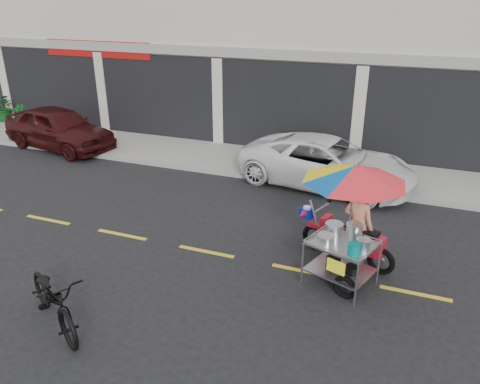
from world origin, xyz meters
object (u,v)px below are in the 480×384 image
(white_pickup, at_px, (327,163))
(food_vendor_rig, at_px, (353,204))
(near_bicycle, at_px, (54,299))
(maroon_sedan, at_px, (59,128))

(white_pickup, relative_size, food_vendor_rig, 2.02)
(white_pickup, distance_m, near_bicycle, 7.77)
(maroon_sedan, bearing_deg, food_vendor_rig, -101.78)
(maroon_sedan, xyz_separation_m, white_pickup, (8.89, -0.07, -0.05))
(maroon_sedan, height_order, near_bicycle, maroon_sedan)
(near_bicycle, bearing_deg, white_pickup, 9.63)
(maroon_sedan, bearing_deg, near_bicycle, -129.05)
(maroon_sedan, relative_size, white_pickup, 0.87)
(food_vendor_rig, bearing_deg, white_pickup, 125.28)
(maroon_sedan, height_order, food_vendor_rig, food_vendor_rig)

